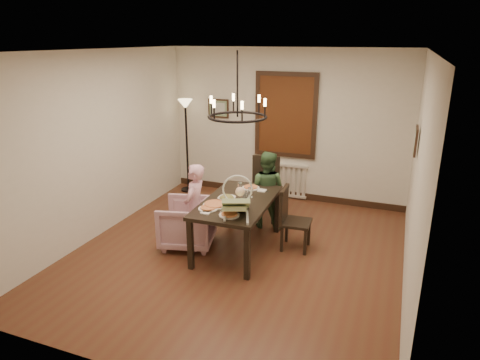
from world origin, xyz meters
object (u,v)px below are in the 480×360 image
Objects in this scene: chair_far at (264,189)px; chair_right at (296,219)px; floor_lamp at (187,147)px; elderly_woman at (195,215)px; baby_bouncer at (236,202)px; dining_table at (238,206)px; armchair at (187,223)px; drinking_glass at (246,198)px; seated_man at (266,196)px.

chair_far reaches higher than chair_right.
floor_lamp is at bearing 54.23° from chair_right.
baby_bouncer reaches higher than elderly_woman.
chair_far is 1.17m from chair_right.
elderly_woman is 2.58m from floor_lamp.
armchair is (-0.75, -0.15, -0.32)m from dining_table.
chair_far is at bearing 153.71° from elderly_woman.
chair_far is at bearing 88.10° from dining_table.
elderly_woman is at bearing -121.13° from chair_far.
chair_far is 1.55m from armchair.
chair_right is 1.61m from armchair.
chair_far is at bearing 38.65° from chair_right.
armchair is 0.43× the size of floor_lamp.
baby_bouncer is at bearing -50.98° from floor_lamp.
floor_lamp is at bearing -167.20° from armchair.
dining_table is at bearing 105.83° from elderly_woman.
chair_right reaches higher than drinking_glass.
dining_table is at bearing 108.83° from chair_right.
baby_bouncer is 3.98× the size of drinking_glass.
baby_bouncer is at bearing -72.45° from dining_table.
seated_man reaches higher than dining_table.
floor_lamp is (-2.00, 1.10, 0.37)m from seated_man.
dining_table is 2.74m from floor_lamp.
floor_lamp is at bearing 148.04° from chair_far.
elderly_woman is 0.79m from drinking_glass.
chair_right is 1.46m from elderly_woman.
drinking_glass is (-0.01, -0.94, 0.30)m from seated_man.
dining_table is 0.63m from elderly_woman.
elderly_woman is at bearing 58.40° from seated_man.
chair_right is at bearing 107.44° from elderly_woman.
floor_lamp is (-1.99, 2.04, 0.07)m from drinking_glass.
drinking_glass is at bearing 115.06° from chair_right.
floor_lamp is (-1.11, 2.16, 0.55)m from armchair.
seated_man is 2.31m from floor_lamp.
elderly_woman is (-0.59, -1.39, -0.00)m from chair_far.
dining_table is at bearing -47.18° from floor_lamp.
elderly_woman reaches higher than seated_man.
dining_table is 1.20m from chair_far.
floor_lamp reaches higher than armchair.
chair_right is 1.13m from baby_bouncer.
chair_far is 0.31m from seated_man.
seated_man reaches higher than chair_right.
chair_right is 0.88m from seated_man.
dining_table is 1.54× the size of chair_far.
chair_far reaches higher than elderly_woman.
baby_bouncer reaches higher than chair_right.
drinking_glass is at bearing -45.70° from floor_lamp.
drinking_glass reaches higher than dining_table.
chair_right reaches higher than dining_table.
seated_man reaches higher than armchair.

